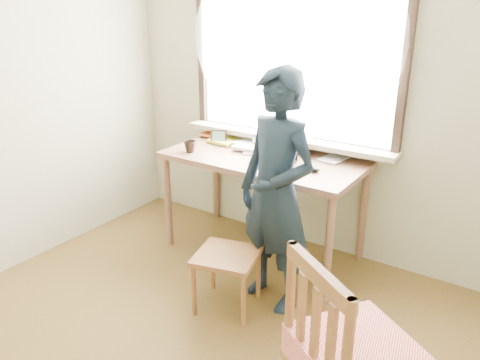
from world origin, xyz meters
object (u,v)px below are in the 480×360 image
Objects in this scene: person at (276,193)px; desk at (263,167)px; mug_white at (259,142)px; laptop at (276,154)px; mug_dark at (190,147)px; work_chair at (227,262)px.

desk is at bearing 142.72° from person.
desk is 0.97× the size of person.
mug_white is at bearing 143.18° from person.
mug_dark is at bearing -163.99° from laptop.
mug_dark is at bearing 143.45° from work_chair.
mug_dark is 0.06× the size of person.
person reaches higher than desk.
work_chair is 0.57m from person.
work_chair is at bearing -69.69° from mug_white.
person reaches higher than mug_white.
laptop reaches higher than desk.
mug_white is at bearing 48.15° from mug_dark.
desk is 13.64× the size of mug_white.
person reaches higher than laptop.
laptop is (0.13, -0.03, 0.14)m from desk.
desk is 0.68m from person.
laptop is at bearing 95.36° from work_chair.
laptop is 3.12× the size of mug_white.
mug_white is 1.14× the size of mug_dark.
laptop is at bearing 16.01° from mug_dark.
mug_dark is 1.08m from work_chair.
desk is 0.61m from mug_dark.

